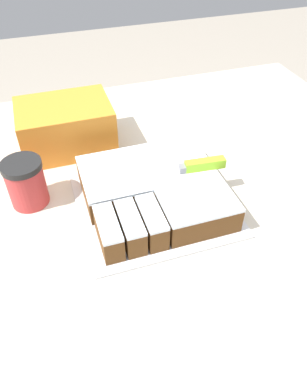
# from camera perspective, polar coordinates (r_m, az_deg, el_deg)

# --- Properties ---
(ground_plane) EXTENTS (8.00, 8.00, 0.00)m
(ground_plane) POSITION_cam_1_polar(r_m,az_deg,el_deg) (1.68, -0.34, -24.36)
(ground_plane) COLOR #9E9384
(countertop) EXTENTS (1.40, 1.10, 0.94)m
(countertop) POSITION_cam_1_polar(r_m,az_deg,el_deg) (1.26, -0.43, -15.67)
(countertop) COLOR beige
(countertop) RESTS_ON ground_plane
(cake_board) EXTENTS (0.34, 0.33, 0.01)m
(cake_board) POSITION_cam_1_polar(r_m,az_deg,el_deg) (0.86, 0.00, -1.73)
(cake_board) COLOR silver
(cake_board) RESTS_ON countertop
(cake) EXTENTS (0.30, 0.28, 0.06)m
(cake) POSITION_cam_1_polar(r_m,az_deg,el_deg) (0.84, 0.13, 0.16)
(cake) COLOR brown
(cake) RESTS_ON cake_board
(knife) EXTENTS (0.26, 0.04, 0.02)m
(knife) POSITION_cam_1_polar(r_m,az_deg,el_deg) (0.84, 6.17, 3.90)
(knife) COLOR silver
(knife) RESTS_ON cake
(coffee_cup) EXTENTS (0.09, 0.09, 0.11)m
(coffee_cup) POSITION_cam_1_polar(r_m,az_deg,el_deg) (0.88, -18.86, 1.35)
(coffee_cup) COLOR #B23333
(coffee_cup) RESTS_ON countertop
(storage_box) EXTENTS (0.24, 0.18, 0.12)m
(storage_box) POSITION_cam_1_polar(r_m,az_deg,el_deg) (1.03, -13.19, 9.73)
(storage_box) COLOR orange
(storage_box) RESTS_ON countertop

